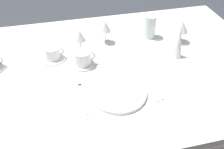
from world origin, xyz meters
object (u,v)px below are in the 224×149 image
wine_glass_centre (182,27)px  coffee_cup_right (83,58)px  napkin_folded (178,42)px  dinner_plate (118,93)px  wine_glass_right (105,28)px  spoon_dessert (153,81)px  fork_outer (82,95)px  coffee_cup_left (53,53)px  wine_glass_left (80,37)px  spoon_soup (148,82)px  drink_tumbler (150,27)px

wine_glass_centre → coffee_cup_right: bearing=-170.7°
napkin_folded → coffee_cup_right: bearing=176.4°
dinner_plate → wine_glass_right: wine_glass_right is taller
spoon_dessert → napkin_folded: napkin_folded is taller
fork_outer → wine_glass_right: bearing=64.5°
coffee_cup_left → wine_glass_left: 0.17m
spoon_dessert → coffee_cup_right: bearing=146.7°
spoon_dessert → wine_glass_right: bearing=111.2°
spoon_soup → wine_glass_centre: wine_glass_centre is taller
drink_tumbler → napkin_folded: napkin_folded is taller
coffee_cup_right → wine_glass_right: size_ratio=0.81×
spoon_soup → spoon_dessert: same height
drink_tumbler → coffee_cup_right: bearing=-156.0°
dinner_plate → wine_glass_left: size_ratio=2.05×
coffee_cup_right → drink_tumbler: bearing=24.0°
spoon_soup → coffee_cup_right: (-0.28, 0.21, 0.04)m
coffee_cup_right → dinner_plate: bearing=-64.3°
spoon_soup → wine_glass_left: bearing=128.3°
spoon_dessert → wine_glass_left: size_ratio=1.66×
spoon_dessert → wine_glass_centre: (0.27, 0.30, 0.09)m
dinner_plate → spoon_dessert: (0.19, 0.05, -0.01)m
spoon_soup → wine_glass_left: (-0.27, 0.35, 0.08)m
fork_outer → spoon_soup: 0.32m
fork_outer → wine_glass_left: size_ratio=1.81×
drink_tumbler → wine_glass_left: bearing=-172.9°
wine_glass_left → drink_tumbler: (0.42, 0.05, -0.02)m
spoon_dessert → drink_tumbler: size_ratio=1.52×
wine_glass_left → coffee_cup_left: bearing=-162.2°
coffee_cup_left → wine_glass_right: wine_glass_right is taller
dinner_plate → fork_outer: (-0.16, 0.03, -0.01)m
fork_outer → coffee_cup_right: 0.23m
dinner_plate → coffee_cup_right: (-0.12, 0.25, 0.04)m
dinner_plate → wine_glass_right: 0.45m
wine_glass_left → fork_outer: bearing=-97.0°
napkin_folded → spoon_dessert: bearing=-138.4°
wine_glass_right → napkin_folded: size_ratio=0.76×
dinner_plate → wine_glass_centre: 0.58m
spoon_dessert → wine_glass_right: wine_glass_right is taller
spoon_dessert → drink_tumbler: 0.42m
wine_glass_left → spoon_dessert: bearing=-48.3°
wine_glass_centre → fork_outer: bearing=-152.9°
spoon_dessert → wine_glass_left: (-0.30, 0.34, 0.08)m
spoon_dessert → coffee_cup_left: size_ratio=2.03×
spoon_soup → coffee_cup_left: coffee_cup_left is taller
coffee_cup_left → drink_tumbler: size_ratio=0.75×
coffee_cup_left → drink_tumbler: drink_tumbler is taller
wine_glass_right → drink_tumbler: bearing=0.4°
coffee_cup_left → wine_glass_left: (0.15, 0.05, 0.04)m
wine_glass_centre → drink_tumbler: drink_tumbler is taller
spoon_dessert → wine_glass_right: (-0.15, 0.39, 0.09)m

